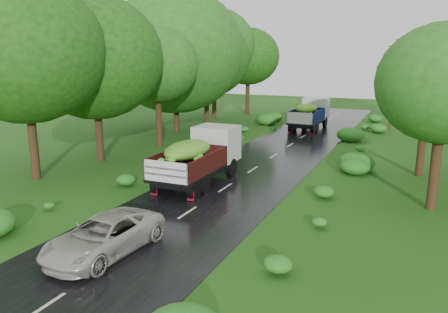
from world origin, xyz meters
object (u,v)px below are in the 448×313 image
Objects in this scene: utility_pole at (393,84)px; truck_far at (310,112)px; car at (104,236)px; truck_near at (201,154)px.

truck_far is at bearing -174.17° from utility_pole.
car is at bearing -116.57° from utility_pole.
truck_near is 9.13m from car.
car is at bearing -89.06° from truck_far.
truck_near is at bearing -123.70° from utility_pole.
truck_near is at bearing -92.04° from truck_far.
utility_pole is at bearing 21.13° from truck_far.
truck_far is 28.69m from car.
truck_near is 19.68m from truck_far.
truck_far reaches higher than car.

